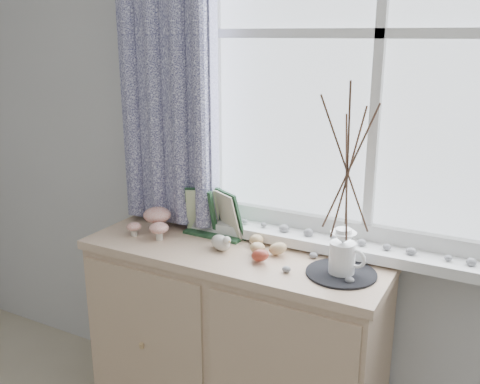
{
  "coord_description": "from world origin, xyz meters",
  "views": [
    {
      "loc": [
        0.77,
        0.08,
        1.65
      ],
      "look_at": [
        -0.1,
        1.7,
        1.1
      ],
      "focal_mm": 40.0,
      "sensor_mm": 36.0,
      "label": 1
    }
  ],
  "objects": [
    {
      "name": "wooden_eggs",
      "position": [
        -0.03,
        1.76,
        0.88
      ],
      "size": [
        0.17,
        0.17,
        0.07
      ],
      "color": "tan",
      "rests_on": "sideboard"
    },
    {
      "name": "sideboard_pebbles",
      "position": [
        0.2,
        1.71,
        0.86
      ],
      "size": [
        0.25,
        0.19,
        0.02
      ],
      "color": "#999A9C",
      "rests_on": "sideboard"
    },
    {
      "name": "crocheted_doily",
      "position": [
        0.28,
        1.73,
        0.85
      ],
      "size": [
        0.25,
        0.25,
        0.01
      ],
      "primitive_type": "cylinder",
      "color": "black",
      "rests_on": "sideboard"
    },
    {
      "name": "toadstool_cluster",
      "position": [
        -0.52,
        1.74,
        0.91
      ],
      "size": [
        0.19,
        0.17,
        0.11
      ],
      "color": "beige",
      "rests_on": "sideboard"
    },
    {
      "name": "twig_pitcher",
      "position": [
        0.28,
        1.73,
        1.24
      ],
      "size": [
        0.26,
        0.26,
        0.68
      ],
      "rotation": [
        0.0,
        0.0,
        -0.1
      ],
      "color": "white",
      "rests_on": "crocheted_doily"
    },
    {
      "name": "sideboard",
      "position": [
        -0.15,
        1.75,
        0.43
      ],
      "size": [
        1.2,
        0.45,
        0.85
      ],
      "color": "tan",
      "rests_on": "ground"
    },
    {
      "name": "songbird_figurine",
      "position": [
        -0.19,
        1.72,
        0.88
      ],
      "size": [
        0.14,
        0.11,
        0.07
      ],
      "primitive_type": null,
      "rotation": [
        0.0,
        0.0,
        -0.41
      ],
      "color": "beige",
      "rests_on": "sideboard"
    },
    {
      "name": "botanical_book",
      "position": [
        -0.29,
        1.82,
        0.95
      ],
      "size": [
        0.29,
        0.13,
        0.21
      ],
      "primitive_type": null,
      "rotation": [
        0.0,
        0.0,
        -0.01
      ],
      "color": "#204328",
      "rests_on": "sideboard"
    }
  ]
}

